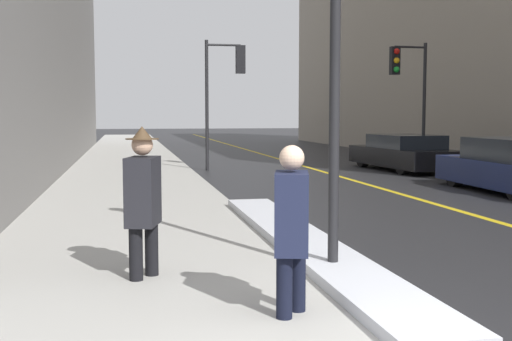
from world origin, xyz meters
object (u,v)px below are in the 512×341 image
Objects in this scene: traffic_light_near at (227,77)px; traffic_light_far at (407,78)px; lamp_post at (335,9)px; parked_car_black at (404,153)px; pedestrian_in_fedora at (143,196)px; pedestrian_with_shoulder_bag at (291,222)px.

traffic_light_near is 1.01× the size of traffic_light_far.
lamp_post is at bearing -92.34° from traffic_light_near.
parked_car_black is (5.66, -1.17, -2.47)m from traffic_light_near.
traffic_light_near is 6.29m from parked_car_black.
lamp_post is at bearing 148.70° from parked_car_black.
traffic_light_near is 14.12m from pedestrian_in_fedora.
traffic_light_far reaches higher than parked_car_black.
traffic_light_near is 5.87m from traffic_light_far.
traffic_light_near is at bearing 74.60° from parked_car_black.
lamp_post is 2.96× the size of pedestrian_in_fedora.
lamp_post reaches higher than parked_car_black.
traffic_light_far is at bearing 62.26° from lamp_post.
parked_car_black is at bearing -10.16° from traffic_light_near.
lamp_post is at bearing 163.51° from pedestrian_with_shoulder_bag.
traffic_light_near reaches higher than traffic_light_far.
pedestrian_with_shoulder_bag is 15.90m from parked_car_black.
pedestrian_with_shoulder_bag is at bearing 53.12° from pedestrian_in_fedora.
traffic_light_near is at bearing 86.13° from lamp_post.
traffic_light_far is 16.22m from pedestrian_with_shoulder_bag.
pedestrian_with_shoulder_bag is at bearing -95.20° from traffic_light_near.
pedestrian_with_shoulder_bag is at bearing 57.51° from traffic_light_far.
lamp_post is 13.83m from traffic_light_near.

